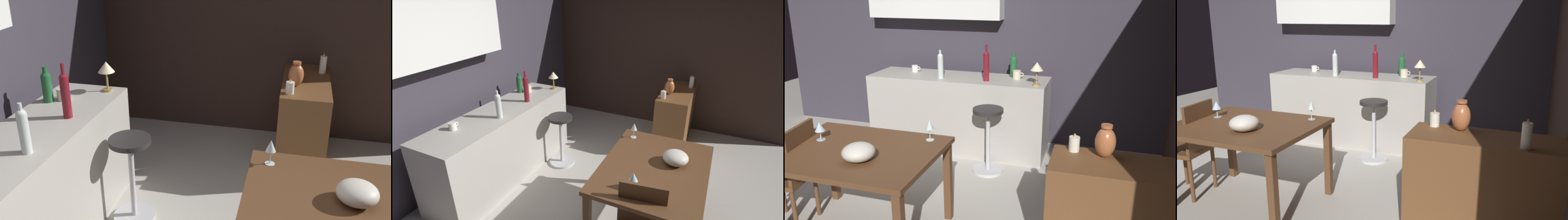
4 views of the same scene
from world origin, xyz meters
TOP-DOWN VIEW (x-y plane):
  - wall_side_right at (2.55, 0.30)m, footprint 0.10×4.40m
  - kitchen_counter at (0.13, 1.57)m, footprint 2.10×0.60m
  - sideboard_cabinet at (1.99, -0.22)m, footprint 1.10×0.44m
  - bar_stool at (0.64, 1.05)m, footprint 0.34×0.34m
  - wine_glass_left at (0.45, -0.00)m, footprint 0.07×0.07m
  - fruit_bowl at (0.13, -0.50)m, footprint 0.23×0.23m
  - wine_bottle_clear at (-0.04, 1.43)m, footprint 0.07×0.07m
  - wine_bottle_ruby at (0.50, 1.45)m, footprint 0.07×0.07m
  - wine_bottle_green at (0.74, 1.75)m, footprint 0.08×0.08m
  - cup_cream at (0.80, 1.65)m, footprint 0.13×0.09m
  - counter_lamp at (1.07, 1.40)m, footprint 0.14×0.14m
  - pillar_candle_tall at (1.58, -0.07)m, footprint 0.07×0.07m
  - pillar_candle_short at (2.24, -0.36)m, footprint 0.06×0.06m
  - vase_copper at (1.79, -0.11)m, footprint 0.14×0.14m

SIDE VIEW (x-z plane):
  - bar_stool at x=0.64m, z-range 0.02..0.73m
  - sideboard_cabinet at x=1.99m, z-range 0.00..0.82m
  - kitchen_counter at x=0.13m, z-range 0.00..0.90m
  - fruit_bowl at x=0.13m, z-range 0.74..0.87m
  - wine_glass_left at x=0.45m, z-range 0.78..0.95m
  - pillar_candle_tall at x=1.58m, z-range 0.81..0.94m
  - pillar_candle_short at x=2.24m, z-range 0.81..1.01m
  - vase_copper at x=1.79m, z-range 0.81..1.04m
  - cup_cream at x=0.80m, z-range 0.90..1.00m
  - wine_bottle_green at x=0.74m, z-range 0.89..1.18m
  - wine_bottle_clear at x=-0.04m, z-range 0.89..1.22m
  - wine_bottle_ruby at x=0.50m, z-range 0.88..1.28m
  - counter_lamp at x=1.07m, z-range 0.97..1.22m
  - wall_side_right at x=2.55m, z-range 0.00..2.60m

